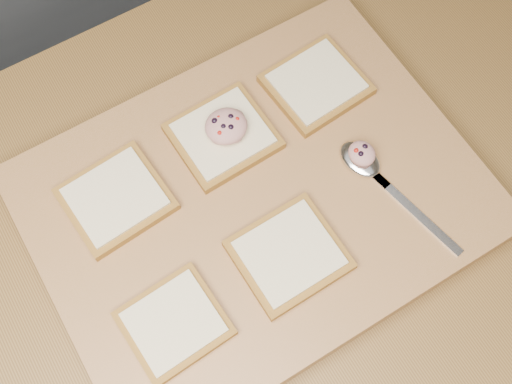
% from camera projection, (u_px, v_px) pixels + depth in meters
% --- Properties ---
extents(ground, '(4.00, 4.00, 0.00)m').
position_uv_depth(ground, '(201.00, 382.00, 1.62)').
color(ground, '#515459').
rests_on(ground, ground).
extents(island_counter, '(2.00, 0.80, 0.90)m').
position_uv_depth(island_counter, '(182.00, 353.00, 1.20)').
color(island_counter, slate).
rests_on(island_counter, ground).
extents(cutting_board, '(0.54, 0.41, 0.04)m').
position_uv_depth(cutting_board, '(256.00, 202.00, 0.82)').
color(cutting_board, '#9F6F44').
rests_on(cutting_board, island_counter).
extents(bread_far_left, '(0.13, 0.12, 0.02)m').
position_uv_depth(bread_far_left, '(116.00, 199.00, 0.79)').
color(bread_far_left, olive).
rests_on(bread_far_left, cutting_board).
extents(bread_far_center, '(0.12, 0.11, 0.02)m').
position_uv_depth(bread_far_center, '(223.00, 136.00, 0.82)').
color(bread_far_center, olive).
rests_on(bread_far_center, cutting_board).
extents(bread_far_right, '(0.13, 0.12, 0.02)m').
position_uv_depth(bread_far_right, '(316.00, 84.00, 0.85)').
color(bread_far_right, olive).
rests_on(bread_far_right, cutting_board).
extents(bread_near_left, '(0.11, 0.11, 0.02)m').
position_uv_depth(bread_near_left, '(174.00, 323.00, 0.73)').
color(bread_near_left, olive).
rests_on(bread_near_left, cutting_board).
extents(bread_near_center, '(0.12, 0.11, 0.02)m').
position_uv_depth(bread_near_center, '(289.00, 255.00, 0.76)').
color(bread_near_center, olive).
rests_on(bread_near_center, cutting_board).
extents(tuna_salad_dollop, '(0.05, 0.05, 0.03)m').
position_uv_depth(tuna_salad_dollop, '(226.00, 126.00, 0.80)').
color(tuna_salad_dollop, tan).
rests_on(tuna_salad_dollop, bread_far_center).
extents(spoon, '(0.06, 0.20, 0.01)m').
position_uv_depth(spoon, '(368.00, 167.00, 0.81)').
color(spoon, silver).
rests_on(spoon, cutting_board).
extents(spoon_salad, '(0.03, 0.04, 0.02)m').
position_uv_depth(spoon_salad, '(362.00, 153.00, 0.80)').
color(spoon_salad, tan).
rests_on(spoon_salad, spoon).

